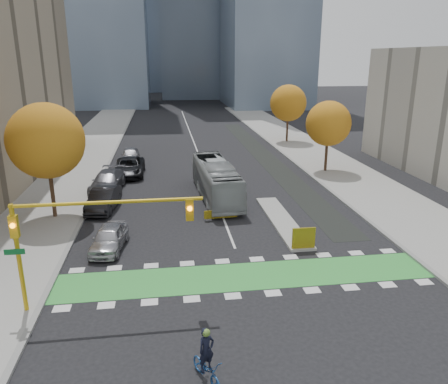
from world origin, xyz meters
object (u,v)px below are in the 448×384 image
object	(u,v)px
tree_west	(46,141)
bus	(216,180)
tree_east_far	(288,103)
parked_car_b	(104,199)
parked_car_a	(109,238)
traffic_signal_west	(77,227)
parked_car_c	(107,181)
parked_car_d	(129,167)
cyclist	(207,364)
parked_car_e	(131,155)
tree_east_near	(328,124)
hazard_board	(304,238)

from	to	relation	value
tree_west	bus	xyz separation A→B (m)	(12.08, 3.13, -4.12)
tree_east_far	parked_car_b	distance (m)	32.82
tree_east_far	parked_car_a	xyz separation A→B (m)	(-20.02, -32.01, -4.51)
traffic_signal_west	parked_car_c	size ratio (longest dim) A/B	1.48
bus	parked_car_a	bearing A→B (deg)	-133.10
tree_west	traffic_signal_west	xyz separation A→B (m)	(4.07, -12.51, -1.58)
parked_car_c	parked_car_d	world-z (taller)	parked_car_d
tree_west	cyclist	xyz separation A→B (m)	(9.17, -18.00, -4.90)
tree_east_far	bus	size ratio (longest dim) A/B	0.71
tree_east_far	parked_car_e	bearing A→B (deg)	-155.89
tree_east_near	parked_car_b	size ratio (longest dim) A/B	1.42
parked_car_e	traffic_signal_west	bearing A→B (deg)	-92.39
cyclist	tree_east_far	bearing A→B (deg)	45.84
tree_west	tree_east_near	distance (m)	26.01
tree_east_near	parked_car_b	world-z (taller)	tree_east_near
hazard_board	parked_car_c	xyz separation A→B (m)	(-13.00, 14.15, 0.04)
parked_car_a	parked_car_b	world-z (taller)	parked_car_b
parked_car_c	parked_car_e	distance (m)	10.69
traffic_signal_west	parked_car_b	distance (m)	14.25
tree_west	parked_car_d	distance (m)	13.11
tree_west	hazard_board	bearing A→B (deg)	-25.99
parked_car_b	parked_car_c	size ratio (longest dim) A/B	0.87
bus	parked_car_e	world-z (taller)	bus
tree_east_near	parked_car_a	bearing A→B (deg)	-140.64
hazard_board	traffic_signal_west	bearing A→B (deg)	-158.45
tree_west	parked_car_e	world-z (taller)	tree_west
parked_car_b	parked_car_c	world-z (taller)	parked_car_c
tree_east_far	parked_car_d	size ratio (longest dim) A/B	1.26
tree_east_far	parked_car_a	bearing A→B (deg)	-122.02
parked_car_d	parked_car_e	distance (m)	5.61
tree_east_near	bus	world-z (taller)	tree_east_near
tree_west	tree_east_near	xyz separation A→B (m)	(24.00, 10.00, -0.75)
hazard_board	tree_east_near	distance (m)	19.93
hazard_board	parked_car_d	bearing A→B (deg)	120.96
tree_east_far	cyclist	world-z (taller)	tree_east_far
tree_west	parked_car_e	size ratio (longest dim) A/B	1.75
bus	parked_car_c	size ratio (longest dim) A/B	1.87
hazard_board	tree_east_near	world-z (taller)	tree_east_near
tree_west	parked_car_c	size ratio (longest dim) A/B	1.43
traffic_signal_west	bus	size ratio (longest dim) A/B	0.79
tree_west	tree_east_far	distance (m)	35.73
parked_car_b	traffic_signal_west	bearing A→B (deg)	-79.45
tree_west	parked_car_c	xyz separation A→B (m)	(3.00, 6.35, -4.78)
bus	parked_car_e	xyz separation A→B (m)	(-7.79, 13.82, -0.70)
bus	parked_car_d	bearing A→B (deg)	129.28
parked_car_a	parked_car_d	distance (m)	17.36
hazard_board	parked_car_b	distance (m)	15.67
tree_east_near	cyclist	bearing A→B (deg)	-117.91
parked_car_e	parked_car_d	bearing A→B (deg)	-89.68
bus	parked_car_c	bearing A→B (deg)	157.13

